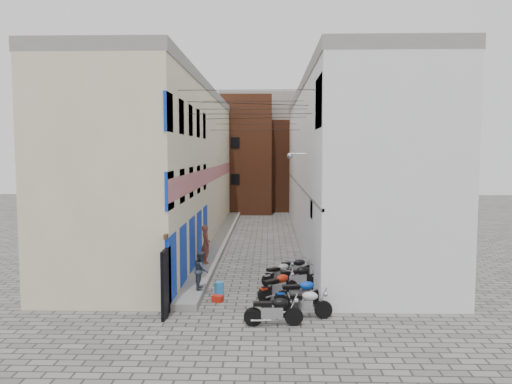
# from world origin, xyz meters

# --- Properties ---
(ground) EXTENTS (90.00, 90.00, 0.00)m
(ground) POSITION_xyz_m (0.00, 0.00, 0.00)
(ground) COLOR #585553
(ground) RESTS_ON ground
(plinth) EXTENTS (0.90, 26.00, 0.25)m
(plinth) POSITION_xyz_m (-2.05, 13.00, 0.12)
(plinth) COLOR gray
(plinth) RESTS_ON ground
(building_left) EXTENTS (5.10, 27.00, 9.00)m
(building_left) POSITION_xyz_m (-4.98, 12.95, 4.50)
(building_left) COLOR beige
(building_left) RESTS_ON ground
(building_right) EXTENTS (5.94, 26.00, 9.00)m
(building_right) POSITION_xyz_m (5.00, 13.00, 4.51)
(building_right) COLOR silver
(building_right) RESTS_ON ground
(building_far_brick_left) EXTENTS (6.00, 6.00, 10.00)m
(building_far_brick_left) POSITION_xyz_m (-2.00, 28.00, 5.00)
(building_far_brick_left) COLOR brown
(building_far_brick_left) RESTS_ON ground
(building_far_brick_right) EXTENTS (5.00, 6.00, 8.00)m
(building_far_brick_right) POSITION_xyz_m (3.00, 30.00, 4.00)
(building_far_brick_right) COLOR brown
(building_far_brick_right) RESTS_ON ground
(building_far_concrete) EXTENTS (8.00, 5.00, 11.00)m
(building_far_concrete) POSITION_xyz_m (0.00, 34.00, 5.50)
(building_far_concrete) COLOR gray
(building_far_concrete) RESTS_ON ground
(far_shopfront) EXTENTS (2.00, 0.30, 2.40)m
(far_shopfront) POSITION_xyz_m (0.00, 25.20, 1.20)
(far_shopfront) COLOR black
(far_shopfront) RESTS_ON ground
(overhead_wires) EXTENTS (5.80, 13.02, 1.32)m
(overhead_wires) POSITION_xyz_m (0.00, 7.64, 7.12)
(overhead_wires) COLOR black
(overhead_wires) RESTS_ON ground
(motorcycle_a) EXTENTS (1.85, 0.67, 1.05)m
(motorcycle_a) POSITION_xyz_m (0.93, -1.24, 0.53)
(motorcycle_a) COLOR black
(motorcycle_a) RESTS_ON ground
(motorcycle_b) EXTENTS (1.85, 0.65, 1.06)m
(motorcycle_b) POSITION_xyz_m (1.90, -0.50, 0.53)
(motorcycle_b) COLOR #B7B7BC
(motorcycle_b) RESTS_ON ground
(motorcycle_c) EXTENTS (1.94, 0.89, 1.08)m
(motorcycle_c) POSITION_xyz_m (1.89, 0.65, 0.54)
(motorcycle_c) COLOR #0B3AA9
(motorcycle_c) RESTS_ON ground
(motorcycle_d) EXTENTS (1.77, 1.66, 1.07)m
(motorcycle_d) POSITION_xyz_m (1.13, 1.53, 0.53)
(motorcycle_d) COLOR #9A1F0B
(motorcycle_d) RESTS_ON ground
(motorcycle_e) EXTENTS (2.06, 1.29, 1.14)m
(motorcycle_e) POSITION_xyz_m (1.90, 2.60, 0.57)
(motorcycle_e) COLOR black
(motorcycle_e) RESTS_ON ground
(motorcycle_f) EXTENTS (1.70, 1.48, 1.00)m
(motorcycle_f) POSITION_xyz_m (1.22, 3.52, 0.50)
(motorcycle_f) COLOR #99989C
(motorcycle_f) RESTS_ON ground
(motorcycle_g) EXTENTS (1.77, 0.94, 0.98)m
(motorcycle_g) POSITION_xyz_m (1.90, 4.49, 0.49)
(motorcycle_g) COLOR black
(motorcycle_g) RESTS_ON ground
(person_a) EXTENTS (0.62, 0.75, 1.75)m
(person_a) POSITION_xyz_m (-2.07, 6.10, 1.12)
(person_a) COLOR brown
(person_a) RESTS_ON plinth
(person_b) EXTENTS (0.59, 0.72, 1.40)m
(person_b) POSITION_xyz_m (-1.70, 1.92, 0.95)
(person_b) COLOR #2D3744
(person_b) RESTS_ON plinth
(water_jug_near) EXTENTS (0.39, 0.39, 0.52)m
(water_jug_near) POSITION_xyz_m (-1.03, 1.84, 0.26)
(water_jug_near) COLOR #287EC9
(water_jug_near) RESTS_ON ground
(water_jug_far) EXTENTS (0.36, 0.36, 0.48)m
(water_jug_far) POSITION_xyz_m (-1.06, 1.87, 0.24)
(water_jug_far) COLOR #236BB1
(water_jug_far) RESTS_ON ground
(red_crate) EXTENTS (0.44, 0.38, 0.23)m
(red_crate) POSITION_xyz_m (-1.02, 1.15, 0.11)
(red_crate) COLOR red
(red_crate) RESTS_ON ground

